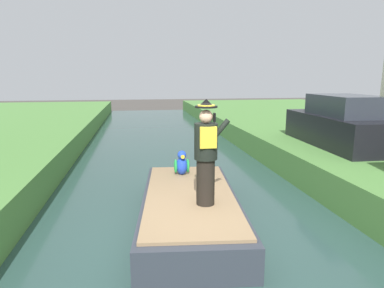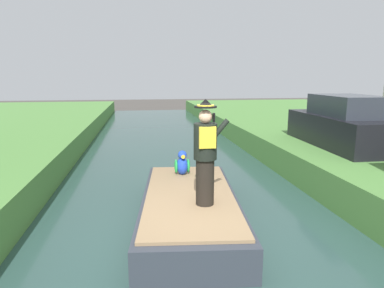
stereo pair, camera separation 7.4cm
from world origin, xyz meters
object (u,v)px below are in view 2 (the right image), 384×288
boat (190,208)px  person_pirate (205,153)px  parrot_plush (182,164)px  parked_car_dark (343,125)px

boat → person_pirate: size_ratio=2.36×
parrot_plush → parked_car_dark: 5.32m
parked_car_dark → parrot_plush: bearing=-162.0°
person_pirate → parked_car_dark: size_ratio=0.46×
parrot_plush → parked_car_dark: parked_car_dark is taller
boat → person_pirate: bearing=-72.1°
boat → parked_car_dark: size_ratio=1.08×
boat → parrot_plush: size_ratio=7.66×
parrot_plush → parked_car_dark: (5.03, 1.63, 0.58)m
person_pirate → parrot_plush: 2.00m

